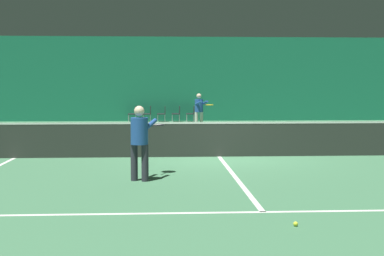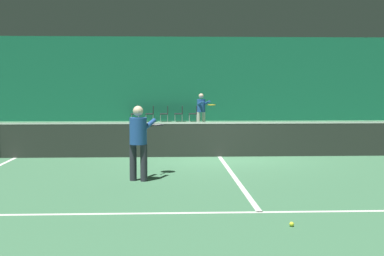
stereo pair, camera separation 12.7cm
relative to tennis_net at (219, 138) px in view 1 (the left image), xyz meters
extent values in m
plane|color=#3D704C|center=(0.00, 0.00, -0.51)|extent=(60.00, 60.00, 0.00)
cube|color=#196B4C|center=(0.00, 14.75, 1.77)|extent=(23.00, 0.12, 4.56)
cube|color=silver|center=(0.00, 11.90, -0.51)|extent=(11.00, 0.10, 0.00)
cube|color=silver|center=(0.00, 6.40, -0.51)|extent=(8.25, 0.10, 0.00)
cube|color=silver|center=(0.00, -6.40, -0.51)|extent=(8.25, 0.10, 0.00)
cube|color=silver|center=(-5.50, 0.00, -0.51)|extent=(0.10, 23.80, 0.00)
cube|color=silver|center=(0.00, 0.00, -0.51)|extent=(0.10, 12.80, 0.00)
cube|color=#2D332D|center=(0.00, 0.00, -0.04)|extent=(11.90, 0.02, 0.95)
cube|color=white|center=(0.00, 0.00, 0.41)|extent=(11.90, 0.02, 0.05)
cylinder|color=#2D2D38|center=(-2.12, -3.56, -0.14)|extent=(0.19, 0.19, 0.75)
cylinder|color=#2D2D38|center=(-1.90, -3.65, -0.14)|extent=(0.19, 0.19, 0.75)
cylinder|color=#234C99|center=(-2.01, -3.61, 0.51)|extent=(0.46, 0.46, 0.54)
sphere|color=beige|center=(-2.01, -3.61, 0.92)|extent=(0.21, 0.21, 0.21)
cylinder|color=#234C99|center=(-2.05, -3.33, 0.63)|extent=(0.27, 0.51, 0.22)
cylinder|color=#234C99|center=(-1.78, -3.43, 0.63)|extent=(0.27, 0.51, 0.22)
cylinder|color=black|center=(-1.77, -3.01, 0.57)|extent=(0.14, 0.29, 0.03)
torus|color=black|center=(-1.65, -2.73, 0.57)|extent=(0.43, 0.43, 0.03)
cylinder|color=silver|center=(-1.65, -2.73, 0.57)|extent=(0.36, 0.36, 0.00)
cylinder|color=beige|center=(0.16, 8.94, -0.12)|extent=(0.20, 0.20, 0.78)
cylinder|color=beige|center=(-0.06, 8.84, -0.12)|extent=(0.20, 0.20, 0.78)
cylinder|color=#234C99|center=(0.05, 8.89, 0.55)|extent=(0.48, 0.48, 0.56)
sphere|color=beige|center=(0.05, 8.89, 0.97)|extent=(0.21, 0.21, 0.21)
cylinder|color=#234C99|center=(0.28, 8.71, 0.68)|extent=(0.30, 0.53, 0.23)
cylinder|color=#234C99|center=(0.02, 8.60, 0.68)|extent=(0.30, 0.53, 0.23)
cylinder|color=black|center=(0.31, 8.28, 0.61)|extent=(0.15, 0.29, 0.03)
torus|color=gold|center=(0.44, 8.00, 0.61)|extent=(0.43, 0.43, 0.03)
cylinder|color=silver|center=(0.44, 8.00, 0.61)|extent=(0.36, 0.36, 0.00)
cylinder|color=#99999E|center=(-3.35, 14.39, -0.32)|extent=(0.03, 0.03, 0.39)
cylinder|color=#99999E|center=(-3.35, 14.01, -0.32)|extent=(0.03, 0.03, 0.39)
cylinder|color=#99999E|center=(-2.97, 14.39, -0.32)|extent=(0.03, 0.03, 0.39)
cylinder|color=#99999E|center=(-2.97, 14.01, -0.32)|extent=(0.03, 0.03, 0.39)
cube|color=#232328|center=(-3.16, 14.20, -0.10)|extent=(0.44, 0.44, 0.05)
cube|color=#232328|center=(-2.96, 14.20, 0.13)|extent=(0.04, 0.44, 0.40)
cylinder|color=#99999E|center=(-2.58, 14.39, -0.32)|extent=(0.03, 0.03, 0.39)
cylinder|color=#99999E|center=(-2.58, 14.01, -0.32)|extent=(0.03, 0.03, 0.39)
cylinder|color=#99999E|center=(-2.20, 14.39, -0.32)|extent=(0.03, 0.03, 0.39)
cylinder|color=#99999E|center=(-2.20, 14.01, -0.32)|extent=(0.03, 0.03, 0.39)
cube|color=#232328|center=(-2.39, 14.20, -0.10)|extent=(0.44, 0.44, 0.05)
cube|color=#232328|center=(-2.19, 14.20, 0.13)|extent=(0.04, 0.44, 0.40)
cylinder|color=#99999E|center=(-1.80, 14.39, -0.32)|extent=(0.03, 0.03, 0.39)
cylinder|color=#99999E|center=(-1.80, 14.01, -0.32)|extent=(0.03, 0.03, 0.39)
cylinder|color=#99999E|center=(-1.42, 14.39, -0.32)|extent=(0.03, 0.03, 0.39)
cylinder|color=#99999E|center=(-1.42, 14.01, -0.32)|extent=(0.03, 0.03, 0.39)
cube|color=#232328|center=(-1.61, 14.20, -0.10)|extent=(0.44, 0.44, 0.05)
cube|color=#232328|center=(-1.41, 14.20, 0.13)|extent=(0.04, 0.44, 0.40)
cylinder|color=#99999E|center=(-1.02, 14.39, -0.32)|extent=(0.03, 0.03, 0.39)
cylinder|color=#99999E|center=(-1.02, 14.01, -0.32)|extent=(0.03, 0.03, 0.39)
cylinder|color=#99999E|center=(-0.64, 14.39, -0.32)|extent=(0.03, 0.03, 0.39)
cylinder|color=#99999E|center=(-0.64, 14.01, -0.32)|extent=(0.03, 0.03, 0.39)
cube|color=#232328|center=(-0.83, 14.20, -0.10)|extent=(0.44, 0.44, 0.05)
cube|color=#232328|center=(-0.63, 14.20, 0.13)|extent=(0.04, 0.44, 0.40)
cylinder|color=#99999E|center=(-0.25, 14.39, -0.32)|extent=(0.03, 0.03, 0.39)
cylinder|color=#99999E|center=(-0.25, 14.01, -0.32)|extent=(0.03, 0.03, 0.39)
cylinder|color=#99999E|center=(0.13, 14.39, -0.32)|extent=(0.03, 0.03, 0.39)
cylinder|color=#99999E|center=(0.13, 14.01, -0.32)|extent=(0.03, 0.03, 0.39)
cube|color=#232328|center=(-0.06, 14.20, -0.10)|extent=(0.44, 0.44, 0.05)
cube|color=#232328|center=(0.14, 14.20, 0.13)|extent=(0.04, 0.44, 0.40)
sphere|color=#D1DB33|center=(0.30, -7.24, -0.48)|extent=(0.07, 0.07, 0.07)
camera|label=1|loc=(-1.53, -14.40, 1.43)|focal=50.00mm
camera|label=2|loc=(-1.40, -14.40, 1.43)|focal=50.00mm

